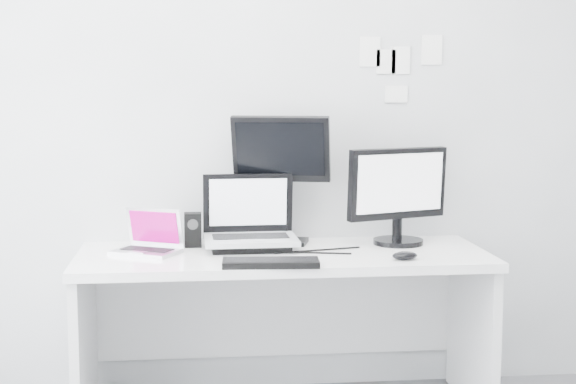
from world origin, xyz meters
name	(u,v)px	position (x,y,z in m)	size (l,w,h in m)	color
back_wall	(275,109)	(0.00, 1.60, 1.35)	(3.60, 3.60, 0.00)	silver
desk	(283,333)	(0.00, 1.25, 0.36)	(1.80, 0.70, 0.73)	white
macbook	(145,231)	(-0.60, 1.28, 0.83)	(0.27, 0.20, 0.20)	silver
speaker	(193,230)	(-0.39, 1.43, 0.81)	(0.08, 0.08, 0.15)	black
dell_laptop	(251,212)	(-0.14, 1.33, 0.90)	(0.41, 0.32, 0.34)	silver
rear_monitor	(282,178)	(0.02, 1.47, 1.04)	(0.45, 0.16, 0.61)	black
samsung_monitor	(399,195)	(0.55, 1.39, 0.96)	(0.50, 0.23, 0.46)	black
keyboard	(271,263)	(-0.08, 0.97, 0.74)	(0.39, 0.14, 0.03)	black
mouse	(405,256)	(0.49, 1.03, 0.75)	(0.11, 0.07, 0.04)	black
wall_note_0	(370,52)	(0.45, 1.59, 1.62)	(0.10, 0.00, 0.14)	white
wall_note_1	(401,60)	(0.60, 1.59, 1.58)	(0.09, 0.00, 0.13)	white
wall_note_2	(432,50)	(0.75, 1.59, 1.63)	(0.10, 0.00, 0.14)	white
wall_note_3	(396,94)	(0.58, 1.59, 1.42)	(0.11, 0.00, 0.08)	white
wall_note_4	(386,62)	(0.53, 1.59, 1.57)	(0.09, 0.00, 0.11)	white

